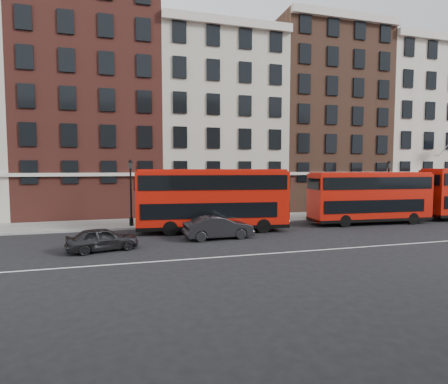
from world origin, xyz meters
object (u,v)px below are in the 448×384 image
object	(u,v)px
bus_b	(212,198)
car_rear	(103,239)
car_front	(218,227)
bus_c	(369,196)

from	to	relation	value
bus_b	car_rear	world-z (taller)	bus_b
bus_b	car_rear	size ratio (longest dim) A/B	2.85
car_rear	car_front	bearing A→B (deg)	-91.75
bus_b	bus_c	size ratio (longest dim) A/B	1.07
bus_c	car_front	world-z (taller)	bus_c
car_front	car_rear	bearing A→B (deg)	98.13
bus_c	car_front	distance (m)	14.34
bus_c	car_front	xyz separation A→B (m)	(-14.00, -2.67, -1.60)
car_rear	car_front	size ratio (longest dim) A/B	0.85
car_rear	car_front	distance (m)	7.49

